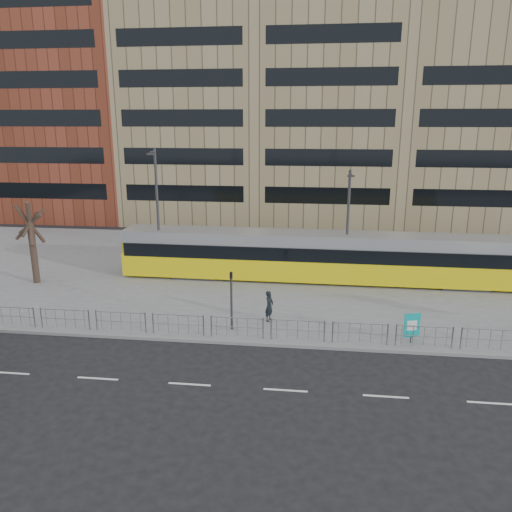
# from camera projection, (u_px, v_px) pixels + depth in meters

# --- Properties ---
(ground) EXTENTS (120.00, 120.00, 0.00)m
(ground) POSITION_uv_depth(u_px,v_px,m) (250.00, 345.00, 24.35)
(ground) COLOR black
(ground) RESTS_ON ground
(plaza) EXTENTS (64.00, 24.00, 0.15)m
(plaza) POSITION_uv_depth(u_px,v_px,m) (272.00, 272.00, 35.82)
(plaza) COLOR slate
(plaza) RESTS_ON ground
(kerb) EXTENTS (64.00, 0.25, 0.17)m
(kerb) POSITION_uv_depth(u_px,v_px,m) (250.00, 343.00, 24.38)
(kerb) COLOR gray
(kerb) RESTS_ON ground
(building_row) EXTENTS (70.40, 18.40, 31.20)m
(building_row) POSITION_uv_depth(u_px,v_px,m) (306.00, 98.00, 53.58)
(building_row) COLOR brown
(building_row) RESTS_ON ground
(pedestrian_barrier) EXTENTS (32.07, 0.07, 1.10)m
(pedestrian_barrier) POSITION_uv_depth(u_px,v_px,m) (292.00, 325.00, 24.34)
(pedestrian_barrier) COLOR gray
(pedestrian_barrier) RESTS_ON plaza
(road_markings) EXTENTS (62.00, 0.12, 0.01)m
(road_markings) POSITION_uv_depth(u_px,v_px,m) (261.00, 389.00, 20.40)
(road_markings) COLOR white
(road_markings) RESTS_ON ground
(tram) EXTENTS (27.61, 2.96, 3.25)m
(tram) POSITION_uv_depth(u_px,v_px,m) (326.00, 257.00, 33.35)
(tram) COLOR yellow
(tram) RESTS_ON plaza
(ad_panel) EXTENTS (0.79, 0.26, 1.51)m
(ad_panel) POSITION_uv_depth(u_px,v_px,m) (412.00, 326.00, 24.07)
(ad_panel) COLOR #2D2D30
(ad_panel) RESTS_ON plaza
(pedestrian) EXTENTS (0.60, 0.72, 1.67)m
(pedestrian) POSITION_uv_depth(u_px,v_px,m) (269.00, 306.00, 26.73)
(pedestrian) COLOR black
(pedestrian) RESTS_ON plaza
(traffic_light_west) EXTENTS (0.20, 0.23, 3.10)m
(traffic_light_west) POSITION_uv_depth(u_px,v_px,m) (231.00, 293.00, 25.34)
(traffic_light_west) COLOR #2D2D30
(traffic_light_west) RESTS_ON plaza
(lamp_post_west) EXTENTS (0.45, 1.04, 8.69)m
(lamp_post_west) POSITION_uv_depth(u_px,v_px,m) (157.00, 209.00, 33.41)
(lamp_post_west) COLOR #2D2D30
(lamp_post_west) RESTS_ON plaza
(lamp_post_east) EXTENTS (0.45, 1.04, 7.43)m
(lamp_post_east) POSITION_uv_depth(u_px,v_px,m) (348.00, 222.00, 32.32)
(lamp_post_east) COLOR #2D2D30
(lamp_post_east) RESTS_ON plaza
(bare_tree) EXTENTS (4.97, 4.97, 7.88)m
(bare_tree) POSITION_uv_depth(u_px,v_px,m) (27.00, 199.00, 31.84)
(bare_tree) COLOR black
(bare_tree) RESTS_ON plaza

